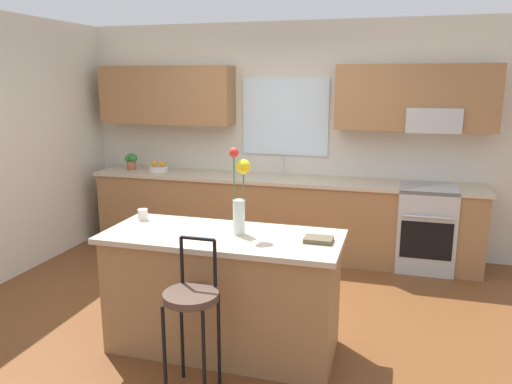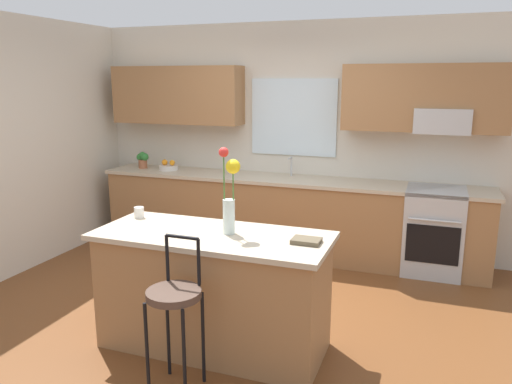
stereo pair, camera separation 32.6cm
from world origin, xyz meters
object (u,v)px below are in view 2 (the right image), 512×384
object	(u,v)px
oven_range	(433,231)
mug_ceramic	(139,212)
kitchen_island	(213,290)
cookbook	(306,241)
flower_vase	(230,194)
bar_stool_near	(175,301)
potted_plant_small	(143,159)
fruit_bowl_oranges	(169,167)

from	to	relation	value
oven_range	mug_ceramic	xyz separation A→B (m)	(-2.31, -2.03, 0.51)
kitchen_island	cookbook	world-z (taller)	cookbook
oven_range	flower_vase	distance (m)	2.72
kitchen_island	bar_stool_near	xyz separation A→B (m)	(-0.00, -0.59, 0.17)
mug_ceramic	kitchen_island	bearing A→B (deg)	-13.96
oven_range	bar_stool_near	bearing A→B (deg)	-119.03
bar_stool_near	mug_ceramic	xyz separation A→B (m)	(-0.75, 0.77, 0.33)
oven_range	flower_vase	size ratio (longest dim) A/B	1.43
flower_vase	potted_plant_small	world-z (taller)	flower_vase
bar_stool_near	cookbook	bearing A→B (deg)	40.33
oven_range	mug_ceramic	world-z (taller)	mug_ceramic
oven_range	cookbook	xyz separation A→B (m)	(-0.84, -2.20, 0.48)
bar_stool_near	fruit_bowl_oranges	distance (m)	3.29
flower_vase	potted_plant_small	size ratio (longest dim) A/B	3.03
bar_stool_near	flower_vase	xyz separation A→B (m)	(0.13, 0.63, 0.59)
oven_range	potted_plant_small	xyz separation A→B (m)	(-3.58, 0.02, 0.58)
kitchen_island	potted_plant_small	world-z (taller)	potted_plant_small
mug_ceramic	fruit_bowl_oranges	size ratio (longest dim) A/B	0.38
cookbook	flower_vase	bearing A→B (deg)	178.21
oven_range	potted_plant_small	distance (m)	3.63
cookbook	potted_plant_small	distance (m)	3.53
fruit_bowl_oranges	mug_ceramic	bearing A→B (deg)	-66.39
bar_stool_near	flower_vase	distance (m)	0.87
kitchen_island	cookbook	size ratio (longest dim) A/B	8.89
oven_range	bar_stool_near	world-z (taller)	bar_stool_near
kitchen_island	flower_vase	bearing A→B (deg)	17.03
bar_stool_near	flower_vase	bearing A→B (deg)	78.32
bar_stool_near	fruit_bowl_oranges	size ratio (longest dim) A/B	4.34
flower_vase	fruit_bowl_oranges	world-z (taller)	flower_vase
fruit_bowl_oranges	oven_range	bearing A→B (deg)	-0.44
bar_stool_near	fruit_bowl_oranges	xyz separation A→B (m)	(-1.65, 2.83, 0.33)
kitchen_island	bar_stool_near	world-z (taller)	bar_stool_near
bar_stool_near	oven_range	bearing A→B (deg)	60.97
kitchen_island	flower_vase	size ratio (longest dim) A/B	2.76
fruit_bowl_oranges	potted_plant_small	xyz separation A→B (m)	(-0.37, -0.00, 0.08)
kitchen_island	mug_ceramic	distance (m)	0.92
kitchen_island	mug_ceramic	bearing A→B (deg)	166.04
cookbook	fruit_bowl_oranges	distance (m)	3.25
oven_range	flower_vase	bearing A→B (deg)	-123.23
mug_ceramic	bar_stool_near	bearing A→B (deg)	-45.88
kitchen_island	mug_ceramic	size ratio (longest dim) A/B	19.75
bar_stool_near	kitchen_island	bearing A→B (deg)	90.00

